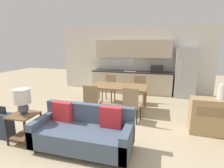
# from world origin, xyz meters

# --- Properties ---
(ground_plane) EXTENTS (20.00, 20.00, 0.00)m
(ground_plane) POSITION_xyz_m (0.00, 0.00, 0.00)
(ground_plane) COLOR tan
(wall_back) EXTENTS (6.40, 0.07, 2.70)m
(wall_back) POSITION_xyz_m (-0.01, 4.63, 1.35)
(wall_back) COLOR silver
(wall_back) RESTS_ON ground_plane
(kitchen_counter) EXTENTS (3.27, 0.65, 2.15)m
(kitchen_counter) POSITION_xyz_m (0.02, 4.33, 0.84)
(kitchen_counter) COLOR beige
(kitchen_counter) RESTS_ON ground_plane
(refrigerator) EXTENTS (0.74, 0.73, 1.85)m
(refrigerator) POSITION_xyz_m (2.05, 4.23, 0.93)
(refrigerator) COLOR #B7BABC
(refrigerator) RESTS_ON ground_plane
(dining_table) EXTENTS (1.68, 0.90, 0.76)m
(dining_table) POSITION_xyz_m (-0.03, 2.17, 0.70)
(dining_table) COLOR olive
(dining_table) RESTS_ON ground_plane
(couch) EXTENTS (1.83, 0.80, 0.84)m
(couch) POSITION_xyz_m (-0.17, -0.01, 0.34)
(couch) COLOR #3D2D1E
(couch) RESTS_ON ground_plane
(side_table) EXTENTS (0.49, 0.49, 0.60)m
(side_table) POSITION_xyz_m (-1.44, -0.12, 0.40)
(side_table) COLOR brown
(side_table) RESTS_ON ground_plane
(table_lamp) EXTENTS (0.32, 0.32, 0.52)m
(table_lamp) POSITION_xyz_m (-1.43, -0.11, 0.91)
(table_lamp) COLOR #4C515B
(table_lamp) RESTS_ON side_table
(credenza) EXTENTS (1.02, 0.39, 0.81)m
(credenza) POSITION_xyz_m (2.35, 1.25, 0.41)
(credenza) COLOR tan
(credenza) RESTS_ON ground_plane
(vase) EXTENTS (0.20, 0.20, 0.36)m
(vase) POSITION_xyz_m (2.44, 1.26, 0.98)
(vase) COLOR beige
(vase) RESTS_ON credenza
(dining_chair_near_right) EXTENTS (0.48, 0.48, 0.93)m
(dining_chair_near_right) POSITION_xyz_m (0.50, 1.37, 0.51)
(dining_chair_near_right) COLOR #997A56
(dining_chair_near_right) RESTS_ON ground_plane
(dining_chair_far_left) EXTENTS (0.46, 0.46, 0.93)m
(dining_chair_far_left) POSITION_xyz_m (-0.56, 2.95, 0.51)
(dining_chair_far_left) COLOR #997A56
(dining_chair_far_left) RESTS_ON ground_plane
(dining_chair_far_right) EXTENTS (0.46, 0.46, 0.93)m
(dining_chair_far_right) POSITION_xyz_m (0.50, 2.99, 0.51)
(dining_chair_far_right) COLOR #997A56
(dining_chair_far_right) RESTS_ON ground_plane
(dining_chair_near_left) EXTENTS (0.45, 0.45, 0.93)m
(dining_chair_near_left) POSITION_xyz_m (-0.56, 1.35, 0.51)
(dining_chair_near_left) COLOR #997A56
(dining_chair_near_left) RESTS_ON ground_plane
(suitcase) EXTENTS (0.39, 0.22, 0.71)m
(suitcase) POSITION_xyz_m (-2.00, -0.12, 0.28)
(suitcase) COLOR #2D384C
(suitcase) RESTS_ON ground_plane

